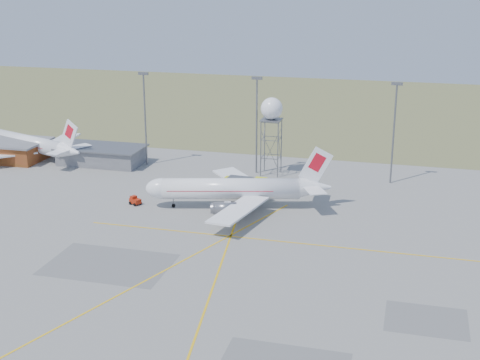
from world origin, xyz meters
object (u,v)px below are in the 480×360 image
(fire_truck, at_px, (246,186))
(baggage_tug, at_px, (135,201))
(airliner_far, at_px, (30,144))
(radar_tower, at_px, (271,132))
(airliner_main, at_px, (234,189))

(fire_truck, bearing_deg, baggage_tug, -145.51)
(airliner_far, bearing_deg, radar_tower, -158.01)
(airliner_far, relative_size, fire_truck, 3.55)
(airliner_main, xyz_separation_m, baggage_tug, (-18.06, -3.10, -2.92))
(airliner_main, bearing_deg, baggage_tug, -4.86)
(fire_truck, height_order, baggage_tug, fire_truck)
(airliner_far, height_order, fire_truck, airliner_far)
(airliner_far, distance_m, baggage_tug, 43.34)
(airliner_far, height_order, baggage_tug, airliner_far)
(airliner_far, bearing_deg, baggage_tug, 167.18)
(radar_tower, height_order, baggage_tug, radar_tower)
(airliner_far, bearing_deg, airliner_main, 179.68)
(fire_truck, bearing_deg, airliner_main, -88.26)
(fire_truck, relative_size, baggage_tug, 3.61)
(airliner_far, xyz_separation_m, fire_truck, (54.40, -12.94, -1.67))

